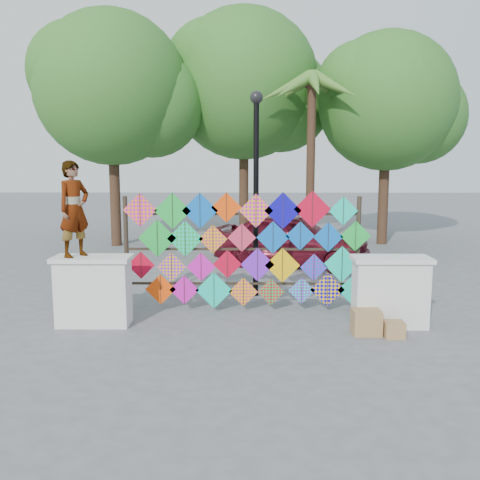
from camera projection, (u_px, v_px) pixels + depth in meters
The scene contains 13 objects.
ground at pixel (241, 322), 10.00m from camera, with size 80.00×80.00×0.00m, color slate.
parapet_left at pixel (93, 290), 9.73m from camera, with size 1.40×0.65×1.28m.
parapet_right at pixel (390, 291), 9.68m from camera, with size 1.40×0.65×1.28m.
kite_rack at pixel (246, 250), 10.54m from camera, with size 4.89×0.24×2.42m.
tree_west at pixel (115, 89), 18.18m from camera, with size 5.85×5.20×8.01m.
tree_mid at pixel (247, 85), 20.05m from camera, with size 6.30×5.60×8.61m.
tree_east at pixel (389, 102), 18.63m from camera, with size 5.40×4.80×7.42m.
palm_tree at pixel (312, 99), 17.15m from camera, with size 3.62×3.62×5.83m.
vendor_woman at pixel (74, 209), 9.52m from camera, with size 0.63×0.41×1.72m, color #99999E.
sedan at pixel (292, 239), 15.28m from camera, with size 1.78×4.42×1.50m, color maroon.
lamppost at pixel (256, 174), 11.58m from camera, with size 0.28×0.28×4.46m.
cardboard_box_near at pixel (366, 322), 9.29m from camera, with size 0.48×0.43×0.43m, color #A67A50.
cardboard_box_far at pixel (394, 329), 9.12m from camera, with size 0.33×0.30×0.28m, color #A67A50.
Camera 1 is at (0.08, -9.66, 3.01)m, focal length 40.00 mm.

